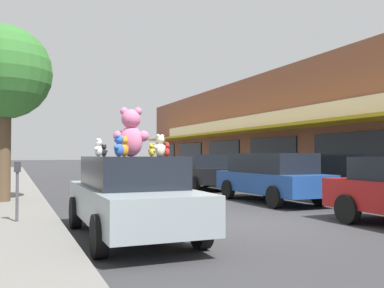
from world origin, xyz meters
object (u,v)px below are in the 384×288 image
at_px(teddy_bear_blue, 119,146).
at_px(teddy_bear_black, 104,150).
at_px(teddy_bear_purple, 159,150).
at_px(street_tree, 4,74).
at_px(parked_car_far_center, 270,176).
at_px(teddy_bear_giant, 131,133).
at_px(teddy_bear_orange, 124,147).
at_px(parked_car_far_right, 201,171).
at_px(teddy_bear_white, 98,148).
at_px(parking_meter, 17,183).
at_px(teddy_bear_cream, 160,146).
at_px(teddy_bear_red, 167,150).
at_px(plush_art_car, 130,195).
at_px(teddy_bear_yellow, 152,150).

distance_m(teddy_bear_blue, teddy_bear_black, 1.56).
distance_m(teddy_bear_purple, street_tree, 7.56).
distance_m(teddy_bear_black, parked_car_far_center, 7.00).
bearing_deg(street_tree, teddy_bear_blue, -74.77).
height_order(teddy_bear_blue, street_tree, street_tree).
distance_m(teddy_bear_purple, parked_car_far_center, 6.85).
bearing_deg(teddy_bear_giant, teddy_bear_orange, 78.17).
bearing_deg(parked_car_far_right, street_tree, -157.61).
height_order(teddy_bear_blue, teddy_bear_black, teddy_bear_blue).
height_order(teddy_bear_white, teddy_bear_purple, teddy_bear_white).
distance_m(teddy_bear_black, parking_meter, 2.11).
distance_m(teddy_bear_cream, teddy_bear_red, 0.74).
height_order(teddy_bear_orange, teddy_bear_black, teddy_bear_orange).
distance_m(teddy_bear_white, teddy_bear_black, 0.81).
xyz_separation_m(teddy_bear_purple, parked_car_far_center, (5.27, 4.31, -0.78)).
relative_size(plush_art_car, teddy_bear_red, 17.39).
xyz_separation_m(teddy_bear_giant, street_tree, (-2.38, 6.28, 2.07)).
height_order(teddy_bear_blue, parking_meter, teddy_bear_blue).
relative_size(teddy_bear_yellow, parked_car_far_right, 0.06).
bearing_deg(teddy_bear_orange, street_tree, -114.99).
height_order(teddy_bear_white, teddy_bear_black, teddy_bear_white).
bearing_deg(teddy_bear_orange, teddy_bear_purple, 138.90).
xyz_separation_m(teddy_bear_purple, teddy_bear_yellow, (0.05, 0.62, 0.00)).
bearing_deg(teddy_bear_black, teddy_bear_white, 46.69).
bearing_deg(plush_art_car, street_tree, 110.71).
relative_size(teddy_bear_giant, teddy_bear_red, 3.56).
height_order(teddy_bear_black, parking_meter, teddy_bear_black).
bearing_deg(teddy_bear_red, parked_car_far_center, 179.73).
bearing_deg(teddy_bear_black, teddy_bear_giant, 93.71).
relative_size(teddy_bear_white, parked_car_far_center, 0.07).
xyz_separation_m(teddy_bear_white, parking_meter, (-1.36, 1.93, -0.73)).
distance_m(plush_art_car, teddy_bear_yellow, 1.08).
relative_size(teddy_bear_red, parked_car_far_center, 0.06).
distance_m(teddy_bear_yellow, street_tree, 7.05).
height_order(teddy_bear_red, parked_car_far_center, teddy_bear_red).
bearing_deg(parked_car_far_center, teddy_bear_yellow, -144.78).
bearing_deg(parked_car_far_center, teddy_bear_red, -138.88).
relative_size(teddy_bear_white, street_tree, 0.06).
bearing_deg(plush_art_car, teddy_bear_purple, -24.37).
height_order(teddy_bear_white, teddy_bear_red, teddy_bear_white).
bearing_deg(teddy_bear_orange, teddy_bear_cream, 71.89).
bearing_deg(teddy_bear_white, teddy_bear_purple, 111.24).
relative_size(teddy_bear_orange, teddy_bear_black, 1.53).
xyz_separation_m(teddy_bear_giant, parked_car_far_right, (5.74, 9.62, -1.15)).
relative_size(teddy_bear_red, parked_car_far_right, 0.06).
distance_m(teddy_bear_giant, teddy_bear_purple, 0.65).
height_order(plush_art_car, street_tree, street_tree).
height_order(teddy_bear_white, teddy_bear_yellow, teddy_bear_white).
relative_size(parked_car_far_right, parking_meter, 3.25).
distance_m(teddy_bear_black, teddy_bear_yellow, 0.97).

